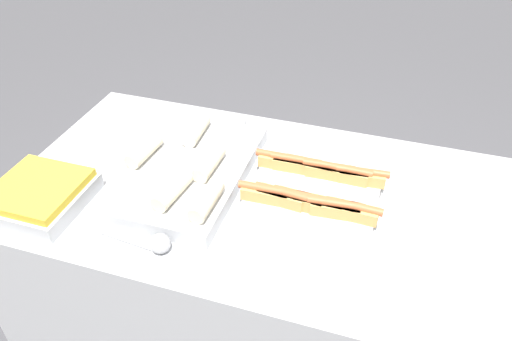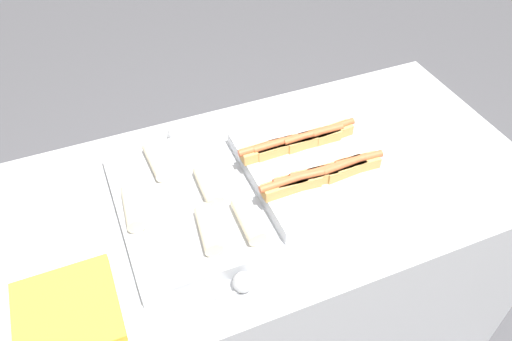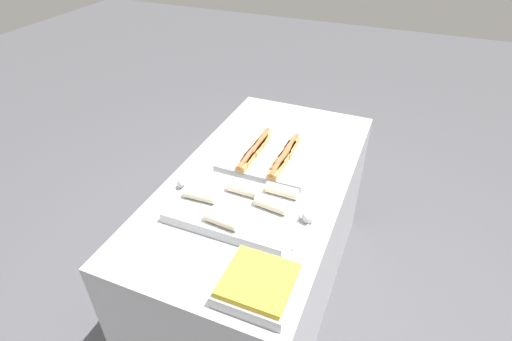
{
  "view_description": "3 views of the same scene",
  "coord_description": "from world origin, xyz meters",
  "px_view_note": "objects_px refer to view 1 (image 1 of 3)",
  "views": [
    {
      "loc": [
        0.29,
        -1.11,
        1.85
      ],
      "look_at": [
        -0.07,
        0.0,
        0.97
      ],
      "focal_mm": 35.0,
      "sensor_mm": 36.0,
      "label": 1
    },
    {
      "loc": [
        -0.47,
        -0.97,
        1.99
      ],
      "look_at": [
        -0.07,
        0.0,
        0.97
      ],
      "focal_mm": 35.0,
      "sensor_mm": 36.0,
      "label": 2
    },
    {
      "loc": [
        -1.49,
        -0.59,
        2.08
      ],
      "look_at": [
        -0.07,
        0.0,
        0.97
      ],
      "focal_mm": 28.0,
      "sensor_mm": 36.0,
      "label": 3
    }
  ],
  "objects_px": {
    "tray_wraps": "(186,170)",
    "serving_spoon_near": "(157,243)",
    "tray_side_front": "(39,195)",
    "serving_spoon_far": "(236,124)",
    "tray_hotdogs": "(314,193)"
  },
  "relations": [
    {
      "from": "tray_wraps",
      "to": "tray_side_front",
      "type": "height_order",
      "value": "tray_wraps"
    },
    {
      "from": "tray_wraps",
      "to": "serving_spoon_far",
      "type": "bearing_deg",
      "value": 80.31
    },
    {
      "from": "tray_side_front",
      "to": "serving_spoon_far",
      "type": "relative_size",
      "value": 1.22
    },
    {
      "from": "tray_side_front",
      "to": "serving_spoon_near",
      "type": "bearing_deg",
      "value": -8.71
    },
    {
      "from": "serving_spoon_near",
      "to": "tray_side_front",
      "type": "bearing_deg",
      "value": 171.29
    },
    {
      "from": "tray_wraps",
      "to": "serving_spoon_near",
      "type": "bearing_deg",
      "value": -80.0
    },
    {
      "from": "serving_spoon_near",
      "to": "serving_spoon_far",
      "type": "height_order",
      "value": "same"
    },
    {
      "from": "tray_hotdogs",
      "to": "tray_wraps",
      "type": "distance_m",
      "value": 0.4
    },
    {
      "from": "tray_hotdogs",
      "to": "tray_side_front",
      "type": "distance_m",
      "value": 0.8
    },
    {
      "from": "tray_side_front",
      "to": "serving_spoon_far",
      "type": "height_order",
      "value": "tray_side_front"
    },
    {
      "from": "tray_wraps",
      "to": "tray_side_front",
      "type": "bearing_deg",
      "value": -145.45
    },
    {
      "from": "tray_hotdogs",
      "to": "serving_spoon_near",
      "type": "height_order",
      "value": "tray_hotdogs"
    },
    {
      "from": "tray_wraps",
      "to": "tray_side_front",
      "type": "relative_size",
      "value": 2.1
    },
    {
      "from": "tray_hotdogs",
      "to": "serving_spoon_near",
      "type": "xyz_separation_m",
      "value": [
        -0.35,
        -0.31,
        -0.01
      ]
    },
    {
      "from": "serving_spoon_far",
      "to": "serving_spoon_near",
      "type": "bearing_deg",
      "value": -90.0
    }
  ]
}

